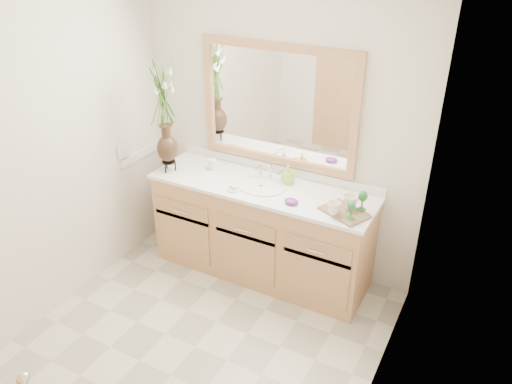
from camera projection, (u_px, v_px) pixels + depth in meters
The scene contains 19 objects.
floor at pixel (195, 347), 3.55m from camera, with size 2.60×2.60×0.00m, color beige.
wall_back at pixel (278, 130), 3.99m from camera, with size 2.40×0.02×2.40m, color white.
wall_left at pixel (43, 160), 3.48m from camera, with size 0.02×2.60×2.40m, color white.
wall_right at pixel (381, 255), 2.48m from camera, with size 0.02×2.60×2.40m, color white.
vanity at pixel (261, 231), 4.15m from camera, with size 1.80×0.55×0.80m.
counter at pixel (262, 187), 3.95m from camera, with size 1.84×0.57×0.03m, color white.
sink at pixel (261, 192), 3.96m from camera, with size 0.38×0.34×0.23m.
mirror at pixel (278, 106), 3.88m from camera, with size 1.32×0.04×0.97m.
switch_plate at pixel (123, 151), 4.17m from camera, with size 0.02×0.12×0.12m, color white.
flower_vase at pixel (164, 105), 3.91m from camera, with size 0.20×0.20×0.84m.
tumbler at pixel (212, 164), 4.19m from camera, with size 0.07×0.07×0.09m, color white.
soap_dish at pixel (234, 188), 3.88m from camera, with size 0.11×0.11×0.04m.
soap_bottle at pixel (288, 175), 3.95m from camera, with size 0.06×0.07×0.14m, color #A3E235.
purple_dish at pixel (291, 201), 3.68m from camera, with size 0.11×0.09×0.04m, color #69297D.
tray at pixel (344, 212), 3.56m from camera, with size 0.33×0.22×0.02m, color brown.
mug_left at pixel (334, 208), 3.51m from camera, with size 0.10×0.09×0.10m, color white.
mug_right at pixel (350, 202), 3.57m from camera, with size 0.11×0.10×0.11m, color white.
goblet_front at pixel (352, 207), 3.43m from camera, with size 0.06×0.06×0.13m.
goblet_back at pixel (363, 197), 3.53m from camera, with size 0.07×0.07×0.15m.
Camera 1 is at (1.61, -2.09, 2.66)m, focal length 35.00 mm.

